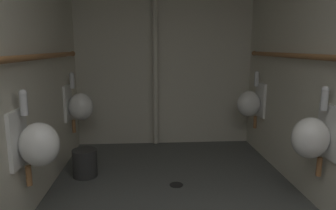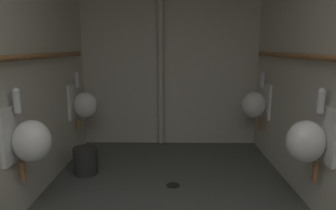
% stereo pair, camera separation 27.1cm
% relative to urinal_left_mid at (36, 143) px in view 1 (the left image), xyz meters
% --- Properties ---
extents(wall_left, '(0.06, 4.22, 2.74)m').
position_rel_urinal_left_mid_xyz_m(wall_left, '(-0.18, 0.00, 0.69)').
color(wall_left, beige).
rests_on(wall_left, ground).
extents(wall_back, '(2.60, 0.06, 2.74)m').
position_rel_urinal_left_mid_xyz_m(wall_back, '(1.09, 2.08, 0.69)').
color(wall_back, beige).
rests_on(wall_back, ground).
extents(urinal_left_mid, '(0.32, 0.30, 0.76)m').
position_rel_urinal_left_mid_xyz_m(urinal_left_mid, '(0.00, 0.00, 0.00)').
color(urinal_left_mid, white).
extents(urinal_left_far, '(0.32, 0.30, 0.76)m').
position_rel_urinal_left_mid_xyz_m(urinal_left_far, '(0.00, 1.49, 0.00)').
color(urinal_left_far, white).
extents(urinal_right_mid, '(0.32, 0.30, 0.76)m').
position_rel_urinal_left_mid_xyz_m(urinal_right_mid, '(2.19, 0.02, 0.00)').
color(urinal_right_mid, white).
extents(urinal_right_far, '(0.32, 0.30, 0.76)m').
position_rel_urinal_left_mid_xyz_m(urinal_right_far, '(2.19, 1.54, 0.00)').
color(urinal_right_far, white).
extents(supply_pipe_left, '(0.06, 3.45, 0.06)m').
position_rel_urinal_left_mid_xyz_m(supply_pipe_left, '(-0.09, 0.00, 0.63)').
color(supply_pipe_left, '#936038').
extents(supply_pipe_right, '(0.06, 3.51, 0.06)m').
position_rel_urinal_left_mid_xyz_m(supply_pipe_right, '(2.27, 0.02, 0.63)').
color(supply_pipe_right, '#936038').
extents(standpipe_back_wall, '(0.07, 0.07, 2.69)m').
position_rel_urinal_left_mid_xyz_m(standpipe_back_wall, '(0.96, 1.97, 0.69)').
color(standpipe_back_wall, beige).
rests_on(standpipe_back_wall, ground).
extents(floor_drain, '(0.14, 0.14, 0.01)m').
position_rel_urinal_left_mid_xyz_m(floor_drain, '(1.13, 0.63, -0.68)').
color(floor_drain, black).
rests_on(floor_drain, ground).
extents(waste_bin, '(0.26, 0.26, 0.30)m').
position_rel_urinal_left_mid_xyz_m(waste_bin, '(0.16, 0.93, -0.53)').
color(waste_bin, '#2D2D2D').
rests_on(waste_bin, ground).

